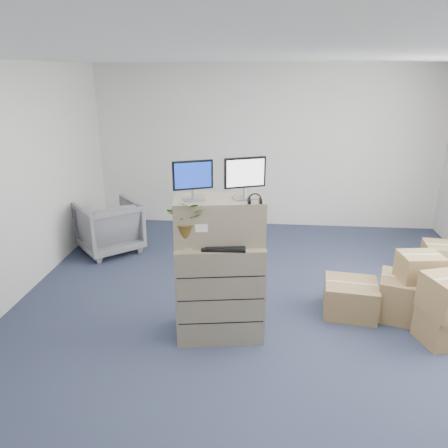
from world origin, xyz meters
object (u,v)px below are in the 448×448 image
at_px(keyboard, 224,248).
at_px(water_bottle, 227,226).
at_px(filing_cabinet_lower, 219,289).
at_px(potted_plant, 187,225).
at_px(office_chair, 109,224).
at_px(monitor_right, 245,176).
at_px(monitor_left, 193,178).

distance_m(keyboard, water_bottle, 0.29).
bearing_deg(filing_cabinet_lower, water_bottle, 46.99).
relative_size(potted_plant, office_chair, 0.51).
bearing_deg(office_chair, water_bottle, 94.25).
bearing_deg(monitor_right, office_chair, 115.51).
xyz_separation_m(monitor_right, potted_plant, (-0.54, -0.20, -0.45)).
xyz_separation_m(filing_cabinet_lower, water_bottle, (0.07, 0.10, 0.66)).
distance_m(monitor_left, monitor_right, 0.50).
xyz_separation_m(monitor_left, keyboard, (0.31, -0.14, -0.66)).
bearing_deg(potted_plant, filing_cabinet_lower, 23.79).
height_order(monitor_left, keyboard, monitor_left).
distance_m(water_bottle, office_chair, 2.92).
bearing_deg(water_bottle, filing_cabinet_lower, -123.99).
relative_size(monitor_left, water_bottle, 1.39).
height_order(filing_cabinet_lower, monitor_left, monitor_left).
height_order(monitor_left, potted_plant, monitor_left).
distance_m(monitor_left, keyboard, 0.74).
bearing_deg(office_chair, monitor_left, 87.66).
xyz_separation_m(filing_cabinet_lower, keyboard, (0.06, -0.16, 0.53)).
bearing_deg(filing_cabinet_lower, potted_plant, -165.23).
bearing_deg(office_chair, monitor_right, 96.21).
height_order(monitor_right, office_chair, monitor_right).
height_order(water_bottle, potted_plant, potted_plant).
distance_m(filing_cabinet_lower, potted_plant, 0.82).
bearing_deg(office_chair, filing_cabinet_lower, 91.89).
xyz_separation_m(monitor_left, potted_plant, (-0.05, -0.11, -0.44)).
height_order(water_bottle, office_chair, water_bottle).
xyz_separation_m(potted_plant, office_chair, (-1.64, 2.21, -0.84)).
relative_size(filing_cabinet_lower, potted_plant, 2.34).
bearing_deg(potted_plant, office_chair, 126.51).
bearing_deg(potted_plant, keyboard, -4.74).
bearing_deg(monitor_left, filing_cabinet_lower, -16.16).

